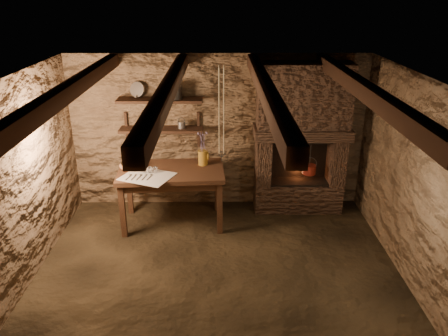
{
  "coord_description": "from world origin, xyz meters",
  "views": [
    {
      "loc": [
        0.03,
        -4.44,
        3.28
      ],
      "look_at": [
        0.08,
        0.9,
        1.06
      ],
      "focal_mm": 35.0,
      "sensor_mm": 36.0,
      "label": 1
    }
  ],
  "objects_px": {
    "work_table": "(172,195)",
    "wooden_bowl": "(131,165)",
    "stoneware_jug": "(203,151)",
    "iron_stockpot": "(175,93)",
    "red_pot": "(309,169)"
  },
  "relations": [
    {
      "from": "stoneware_jug",
      "to": "wooden_bowl",
      "type": "relative_size",
      "value": 1.45
    },
    {
      "from": "wooden_bowl",
      "to": "red_pot",
      "type": "xyz_separation_m",
      "value": [
        2.65,
        0.31,
        -0.2
      ]
    },
    {
      "from": "red_pot",
      "to": "work_table",
      "type": "bearing_deg",
      "value": -169.33
    },
    {
      "from": "iron_stockpot",
      "to": "work_table",
      "type": "bearing_deg",
      "value": -95.02
    },
    {
      "from": "work_table",
      "to": "wooden_bowl",
      "type": "xyz_separation_m",
      "value": [
        -0.58,
        0.08,
        0.44
      ]
    },
    {
      "from": "iron_stockpot",
      "to": "red_pot",
      "type": "xyz_separation_m",
      "value": [
        2.03,
        -0.12,
        -1.15
      ]
    },
    {
      "from": "stoneware_jug",
      "to": "red_pot",
      "type": "height_order",
      "value": "stoneware_jug"
    },
    {
      "from": "wooden_bowl",
      "to": "iron_stockpot",
      "type": "relative_size",
      "value": 1.57
    },
    {
      "from": "work_table",
      "to": "wooden_bowl",
      "type": "relative_size",
      "value": 4.47
    },
    {
      "from": "work_table",
      "to": "stoneware_jug",
      "type": "xyz_separation_m",
      "value": [
        0.46,
        0.19,
        0.61
      ]
    },
    {
      "from": "stoneware_jug",
      "to": "iron_stockpot",
      "type": "height_order",
      "value": "iron_stockpot"
    },
    {
      "from": "work_table",
      "to": "iron_stockpot",
      "type": "relative_size",
      "value": 7.01
    },
    {
      "from": "work_table",
      "to": "iron_stockpot",
      "type": "distance_m",
      "value": 1.48
    },
    {
      "from": "red_pot",
      "to": "iron_stockpot",
      "type": "bearing_deg",
      "value": 176.61
    },
    {
      "from": "iron_stockpot",
      "to": "red_pot",
      "type": "height_order",
      "value": "iron_stockpot"
    }
  ]
}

